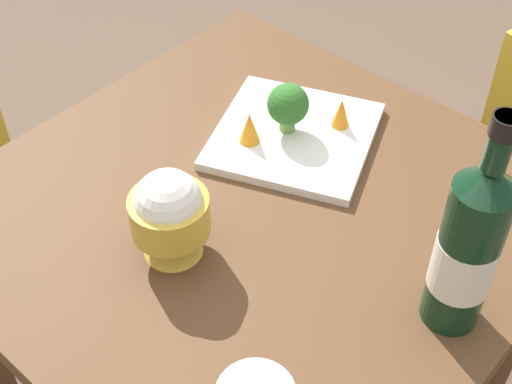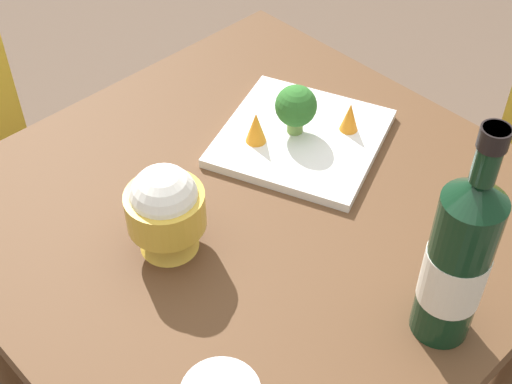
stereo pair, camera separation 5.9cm
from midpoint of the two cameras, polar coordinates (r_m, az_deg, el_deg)
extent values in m
cube|color=brown|center=(1.10, 1.54, -1.90)|extent=(0.81, 0.81, 0.04)
cylinder|color=brown|center=(1.71, 1.28, 1.15)|extent=(0.05, 0.05, 0.71)
cylinder|color=black|center=(1.76, -15.17, -5.87)|extent=(0.03, 0.03, 0.43)
cylinder|color=black|center=(1.75, 17.60, -6.88)|extent=(0.03, 0.03, 0.43)
cylinder|color=black|center=(0.90, 17.25, -5.85)|extent=(0.07, 0.07, 0.23)
cone|color=black|center=(0.81, 19.14, 0.03)|extent=(0.07, 0.07, 0.03)
cylinder|color=black|center=(0.78, 19.99, 2.68)|extent=(0.03, 0.03, 0.07)
cylinder|color=black|center=(0.76, 20.40, 3.97)|extent=(0.03, 0.03, 0.02)
cylinder|color=silver|center=(0.91, 17.10, -6.32)|extent=(0.08, 0.08, 0.08)
cone|color=gold|center=(1.02, -5.25, -3.40)|extent=(0.08, 0.08, 0.04)
cylinder|color=gold|center=(0.99, -5.44, -1.44)|extent=(0.11, 0.11, 0.05)
sphere|color=white|center=(0.97, -5.52, -0.51)|extent=(0.09, 0.09, 0.09)
cube|color=white|center=(1.20, 5.00, 4.23)|extent=(0.33, 0.33, 0.02)
cylinder|color=#729E4C|center=(1.19, 4.53, 5.30)|extent=(0.03, 0.03, 0.03)
sphere|color=#2D6B28|center=(1.16, 4.63, 6.75)|extent=(0.07, 0.07, 0.07)
cone|color=orange|center=(1.16, 1.47, 5.08)|extent=(0.03, 0.03, 0.06)
cone|color=orange|center=(1.19, 8.81, 5.84)|extent=(0.03, 0.03, 0.05)
camera|label=1|loc=(0.03, -88.41, 1.55)|focal=50.80mm
camera|label=2|loc=(0.03, 91.59, -1.55)|focal=50.80mm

